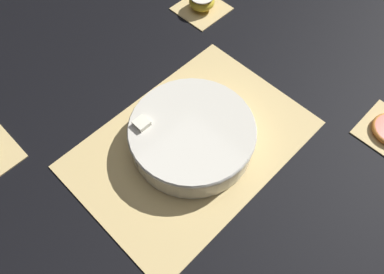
# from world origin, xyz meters

# --- Properties ---
(ground_plane) EXTENTS (6.00, 6.00, 0.00)m
(ground_plane) POSITION_xyz_m (0.00, 0.00, 0.00)
(ground_plane) COLOR black
(bamboo_mat_center) EXTENTS (0.51, 0.36, 0.01)m
(bamboo_mat_center) POSITION_xyz_m (0.00, 0.00, 0.00)
(bamboo_mat_center) COLOR #D6B775
(bamboo_mat_center) RESTS_ON ground_plane
(coaster_mat_far_right) EXTENTS (0.13, 0.13, 0.01)m
(coaster_mat_far_right) POSITION_xyz_m (0.34, 0.30, 0.00)
(coaster_mat_far_right) COLOR #D6B775
(coaster_mat_far_right) RESTS_ON ground_plane
(fruit_salad_bowl) EXTENTS (0.27, 0.27, 0.07)m
(fruit_salad_bowl) POSITION_xyz_m (-0.00, 0.00, 0.04)
(fruit_salad_bowl) COLOR silver
(fruit_salad_bowl) RESTS_ON bamboo_mat_center
(apple_half) EXTENTS (0.07, 0.07, 0.04)m
(apple_half) POSITION_xyz_m (0.34, 0.30, 0.03)
(apple_half) COLOR gold
(apple_half) RESTS_ON coaster_mat_far_right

